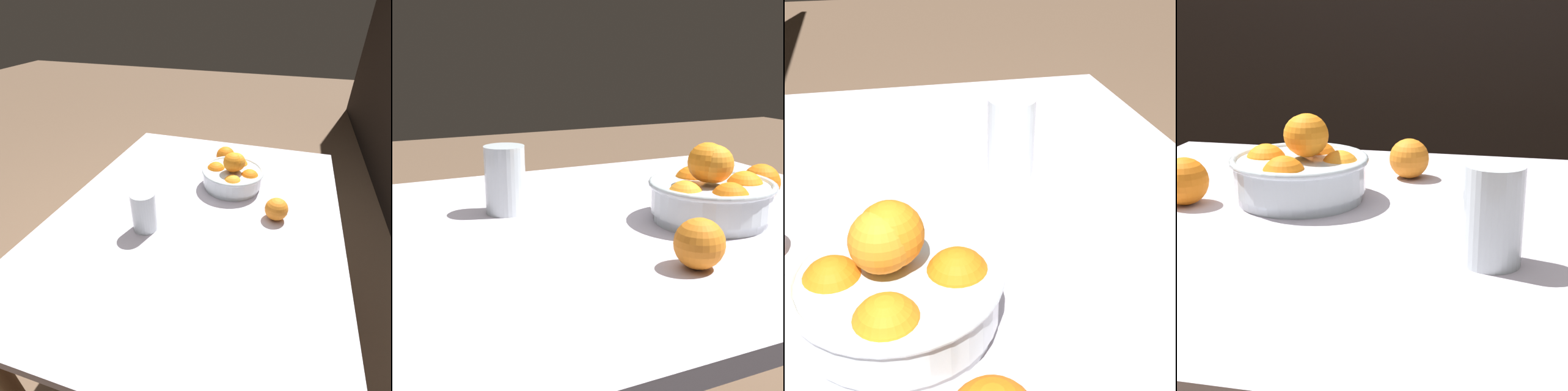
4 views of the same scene
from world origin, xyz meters
The scene contains 5 objects.
dining_table centered at (0.00, 0.00, 0.68)m, with size 1.21×0.93×0.76m.
fruit_bowl centered at (-0.20, 0.08, 0.81)m, with size 0.23×0.23×0.15m.
juice_glass centered at (0.13, -0.13, 0.82)m, with size 0.08×0.08×0.13m.
orange_loose_near_bowl centered at (-0.38, 0.02, 0.80)m, with size 0.08×0.08×0.08m, color orange.
orange_loose_front centered at (-0.04, 0.26, 0.80)m, with size 0.08×0.08×0.08m, color orange.
Camera 2 is at (0.42, 0.85, 1.07)m, focal length 50.00 mm.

